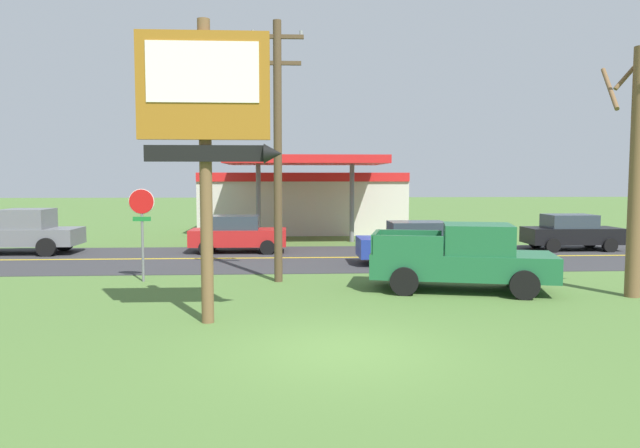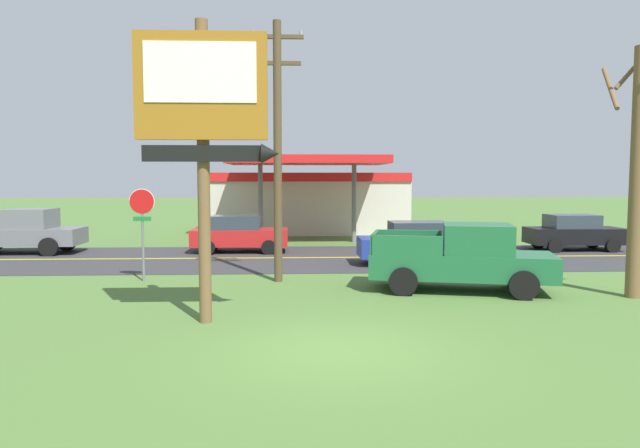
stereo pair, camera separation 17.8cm
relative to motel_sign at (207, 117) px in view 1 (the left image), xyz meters
name	(u,v)px [view 1 (the left image)]	position (x,y,z in m)	size (l,w,h in m)	color
ground_plane	(343,351)	(2.81, -2.22, -4.63)	(180.00, 180.00, 0.00)	#4C7033
road_asphalt	(313,258)	(2.81, 10.78, -4.62)	(140.00, 8.00, 0.02)	#333335
road_centre_line	(313,258)	(2.81, 10.78, -4.61)	(126.00, 0.20, 0.01)	gold
motel_sign	(207,117)	(0.00, 0.00, 0.00)	(3.15, 0.54, 6.77)	brown
stop_sign	(142,218)	(-2.84, 5.60, -2.60)	(0.80, 0.08, 2.95)	slate
utility_pole	(278,145)	(1.46, 5.37, -0.30)	(1.65, 0.26, 8.14)	brown
bare_tree	(638,166)	(11.30, 2.39, -1.01)	(1.97, 1.96, 7.35)	brown
gas_station	(303,200)	(2.68, 22.53, -2.69)	(12.00, 11.50, 4.40)	beige
pickup_green_parked_on_lawn	(464,258)	(6.88, 3.53, -3.67)	(5.51, 3.10, 1.96)	#1E6038
pickup_grey_on_road	(19,232)	(-9.86, 12.78, -3.67)	(5.20, 2.24, 1.96)	slate
car_black_near_lane	(571,232)	(14.68, 12.78, -3.80)	(4.20, 2.00, 1.64)	black
car_red_mid_lane	(238,234)	(-0.45, 12.78, -3.80)	(4.20, 2.00, 1.64)	red
car_blue_far_lane	(414,243)	(6.57, 8.78, -3.80)	(4.20, 2.00, 1.64)	#233893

